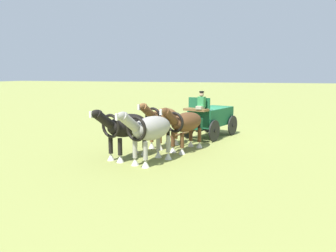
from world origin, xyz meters
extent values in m
plane|color=olive|center=(0.00, 0.00, 0.00)|extent=(220.00, 220.00, 0.00)
cube|color=#195B38|center=(0.00, 0.00, 1.16)|extent=(3.15, 2.21, 0.98)
cube|color=brown|center=(1.60, -0.51, 1.68)|extent=(0.92, 1.38, 0.12)
cube|color=#195B38|center=(1.98, -0.63, 1.02)|extent=(0.57, 1.15, 0.60)
cube|color=#195B38|center=(1.31, -0.42, 2.02)|extent=(0.44, 1.23, 0.55)
cube|color=black|center=(0.00, 0.00, 0.57)|extent=(3.04, 1.11, 0.16)
cylinder|color=black|center=(1.33, 0.42, 0.57)|extent=(1.10, 0.42, 1.13)
cylinder|color=black|center=(1.33, 0.42, 0.57)|extent=(0.25, 0.23, 0.20)
cylinder|color=black|center=(0.84, -1.11, 0.57)|extent=(1.10, 0.42, 1.13)
cylinder|color=black|center=(0.84, -1.11, 0.57)|extent=(0.25, 0.23, 0.20)
cylinder|color=black|center=(-0.84, 1.11, 0.57)|extent=(1.10, 0.42, 1.13)
cylinder|color=black|center=(-0.84, 1.11, 0.57)|extent=(0.25, 0.23, 0.20)
cylinder|color=black|center=(-1.33, -0.42, 0.57)|extent=(1.10, 0.42, 1.13)
cylinder|color=black|center=(-1.33, -0.42, 0.57)|extent=(0.25, 0.23, 0.20)
cylinder|color=brown|center=(2.60, -0.83, 0.62)|extent=(2.51, 0.88, 0.10)
cube|color=#BCB293|center=(1.81, -0.25, 1.82)|extent=(0.48, 0.43, 0.16)
cube|color=#338C4C|center=(1.69, -0.21, 2.10)|extent=(0.34, 0.42, 0.55)
sphere|color=tan|center=(1.69, -0.21, 2.48)|extent=(0.22, 0.22, 0.22)
cylinder|color=black|center=(1.69, -0.21, 2.61)|extent=(0.24, 0.24, 0.08)
ellipsoid|color=brown|center=(3.65, -0.48, 1.33)|extent=(2.36, 1.51, 0.89)
cylinder|color=brown|center=(4.46, -0.48, 0.62)|extent=(0.18, 0.18, 0.67)
cone|color=silver|center=(4.46, -0.48, 0.14)|extent=(0.30, 0.30, 0.29)
cylinder|color=brown|center=(4.31, -0.95, 0.62)|extent=(0.18, 0.18, 0.67)
cone|color=silver|center=(4.31, -0.95, 0.14)|extent=(0.30, 0.30, 0.29)
cylinder|color=brown|center=(2.99, -0.02, 0.62)|extent=(0.18, 0.18, 0.67)
cone|color=silver|center=(2.99, -0.02, 0.14)|extent=(0.30, 0.30, 0.29)
cylinder|color=brown|center=(2.85, -0.48, 0.62)|extent=(0.18, 0.18, 0.67)
cone|color=silver|center=(2.85, -0.48, 0.14)|extent=(0.30, 0.30, 0.29)
cylinder|color=brown|center=(4.95, -0.89, 1.72)|extent=(1.01, 0.63, 0.81)
ellipsoid|color=brown|center=(5.30, -1.01, 1.98)|extent=(0.65, 0.43, 0.32)
cube|color=silver|center=(5.56, -1.09, 1.98)|extent=(0.09, 0.11, 0.24)
torus|color=black|center=(4.59, -0.78, 1.43)|extent=(0.39, 0.91, 0.92)
cylinder|color=black|center=(2.56, -0.13, 1.03)|extent=(0.14, 0.14, 0.80)
ellipsoid|color=brown|center=(3.26, -1.72, 1.44)|extent=(2.09, 1.44, 0.90)
cylinder|color=brown|center=(3.97, -1.69, 0.69)|extent=(0.18, 0.18, 0.74)
cone|color=silver|center=(3.97, -1.69, 0.16)|extent=(0.30, 0.30, 0.32)
cylinder|color=brown|center=(3.82, -2.16, 0.69)|extent=(0.18, 0.18, 0.74)
cone|color=silver|center=(3.82, -2.16, 0.16)|extent=(0.30, 0.30, 0.32)
cylinder|color=brown|center=(2.70, -1.28, 0.69)|extent=(0.18, 0.18, 0.74)
cone|color=silver|center=(2.70, -1.28, 0.16)|extent=(0.30, 0.30, 0.32)
cylinder|color=brown|center=(2.55, -1.75, 0.69)|extent=(0.18, 0.18, 0.74)
cone|color=silver|center=(2.55, -1.75, 0.16)|extent=(0.30, 0.30, 0.32)
cylinder|color=brown|center=(4.43, -2.09, 1.83)|extent=(1.01, 0.63, 0.81)
ellipsoid|color=brown|center=(4.78, -2.21, 2.09)|extent=(0.65, 0.43, 0.32)
cube|color=silver|center=(5.05, -2.29, 2.09)|extent=(0.09, 0.11, 0.24)
torus|color=black|center=(4.08, -1.98, 1.54)|extent=(0.40, 0.92, 0.93)
cylinder|color=black|center=(2.30, -1.42, 1.14)|extent=(0.14, 0.14, 0.80)
ellipsoid|color=#9E998E|center=(6.13, -1.27, 1.40)|extent=(2.33, 1.55, 0.95)
cylinder|color=#9E998E|center=(6.92, -1.25, 0.65)|extent=(0.18, 0.18, 0.70)
cone|color=silver|center=(6.92, -1.25, 0.15)|extent=(0.30, 0.30, 0.30)
cylinder|color=#9E998E|center=(6.77, -1.75, 0.65)|extent=(0.18, 0.18, 0.70)
cone|color=silver|center=(6.77, -1.75, 0.15)|extent=(0.30, 0.30, 0.30)
cylinder|color=#9E998E|center=(5.49, -0.79, 0.65)|extent=(0.18, 0.18, 0.70)
cone|color=silver|center=(5.49, -0.79, 0.15)|extent=(0.30, 0.30, 0.30)
cylinder|color=#9E998E|center=(5.34, -1.29, 0.65)|extent=(0.18, 0.18, 0.70)
cone|color=silver|center=(5.34, -1.29, 0.15)|extent=(0.30, 0.30, 0.30)
cylinder|color=#9E998E|center=(7.40, -1.68, 1.80)|extent=(1.01, 0.63, 0.81)
ellipsoid|color=#9E998E|center=(7.75, -1.79, 2.06)|extent=(0.65, 0.43, 0.32)
cube|color=silver|center=(8.02, -1.87, 2.06)|extent=(0.09, 0.11, 0.24)
torus|color=black|center=(7.05, -1.56, 1.50)|extent=(0.41, 0.96, 0.97)
cylinder|color=black|center=(5.06, -0.93, 1.10)|extent=(0.14, 0.14, 0.80)
ellipsoid|color=black|center=(5.74, -2.51, 1.39)|extent=(2.38, 1.57, 0.95)
cylinder|color=black|center=(6.55, -2.49, 0.64)|extent=(0.18, 0.18, 0.69)
cone|color=silver|center=(6.55, -2.49, 0.15)|extent=(0.30, 0.30, 0.30)
cylinder|color=black|center=(6.39, -2.99, 0.64)|extent=(0.18, 0.18, 0.69)
cone|color=silver|center=(6.39, -2.99, 0.15)|extent=(0.30, 0.30, 0.30)
cylinder|color=black|center=(5.08, -2.03, 0.64)|extent=(0.18, 0.18, 0.69)
cone|color=silver|center=(5.08, -2.03, 0.15)|extent=(0.30, 0.30, 0.30)
cylinder|color=black|center=(4.92, -2.53, 0.64)|extent=(0.18, 0.18, 0.69)
cone|color=silver|center=(4.92, -2.53, 0.15)|extent=(0.30, 0.30, 0.30)
cylinder|color=black|center=(7.03, -2.92, 1.79)|extent=(1.01, 0.63, 0.81)
ellipsoid|color=black|center=(7.38, -3.03, 2.05)|extent=(0.65, 0.43, 0.32)
cube|color=silver|center=(7.64, -3.12, 2.05)|extent=(0.09, 0.11, 0.24)
torus|color=black|center=(6.68, -2.81, 1.49)|extent=(0.41, 0.97, 0.98)
cylinder|color=black|center=(4.64, -2.16, 1.09)|extent=(0.14, 0.14, 0.80)
cube|color=#1959B2|center=(-5.57, -2.00, 0.55)|extent=(3.10, 0.90, 1.10)
camera|label=1|loc=(18.23, 3.25, 3.56)|focal=35.18mm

